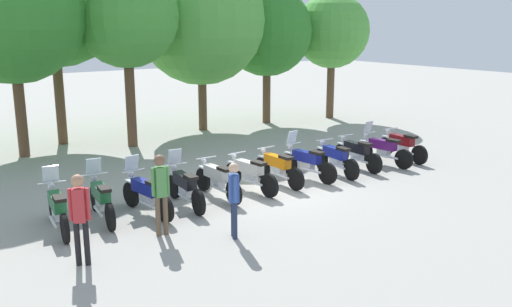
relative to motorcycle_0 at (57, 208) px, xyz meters
The scene contains 21 objects.
ground_plane 5.76m from the motorcycle_0, ahead, with size 80.00×80.00×0.00m, color #9E9B93.
motorcycle_0 is the anchor object (origin of this frame).
motorcycle_1 1.05m from the motorcycle_0, ahead, with size 0.65×2.19×1.37m.
motorcycle_2 2.08m from the motorcycle_0, ahead, with size 0.62×2.18×1.37m.
motorcycle_3 3.13m from the motorcycle_0, ahead, with size 0.62×2.19×1.37m.
motorcycle_4 4.17m from the motorcycle_0, ahead, with size 0.62×2.19×0.99m.
motorcycle_5 5.21m from the motorcycle_0, ahead, with size 0.62×2.19×0.99m.
motorcycle_6 6.25m from the motorcycle_0, ahead, with size 0.62×2.19×0.99m.
motorcycle_7 7.29m from the motorcycle_0, ahead, with size 0.62×2.18×1.37m.
motorcycle_8 8.34m from the motorcycle_0, ahead, with size 0.64×2.19×0.99m.
motorcycle_9 9.39m from the motorcycle_0, ahead, with size 0.62×2.19×0.99m.
motorcycle_10 10.42m from the motorcycle_0, ahead, with size 0.62×2.19×1.37m.
motorcycle_11 11.47m from the motorcycle_0, ahead, with size 0.62×2.19×0.99m.
person_0 4.00m from the motorcycle_0, 40.86° to the right, with size 0.29×0.40×1.67m.
person_1 2.45m from the motorcycle_0, 41.59° to the right, with size 0.41×0.27×1.81m.
person_2 2.20m from the motorcycle_0, 93.61° to the right, with size 0.39×0.32×1.80m.
tree_1 9.11m from the motorcycle_0, 82.45° to the left, with size 4.92×4.92×7.43m.
tree_3 9.71m from the motorcycle_0, 56.72° to the left, with size 3.77×3.77×6.69m.
tree_4 12.83m from the motorcycle_0, 45.15° to the left, with size 5.40×5.40×7.35m.
tree_5 15.03m from the motorcycle_0, 35.56° to the left, with size 4.06×4.06×6.21m.
tree_6 17.47m from the motorcycle_0, 27.25° to the left, with size 3.51×3.51×5.91m.
Camera 1 is at (-8.80, -12.17, 4.55)m, focal length 39.01 mm.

